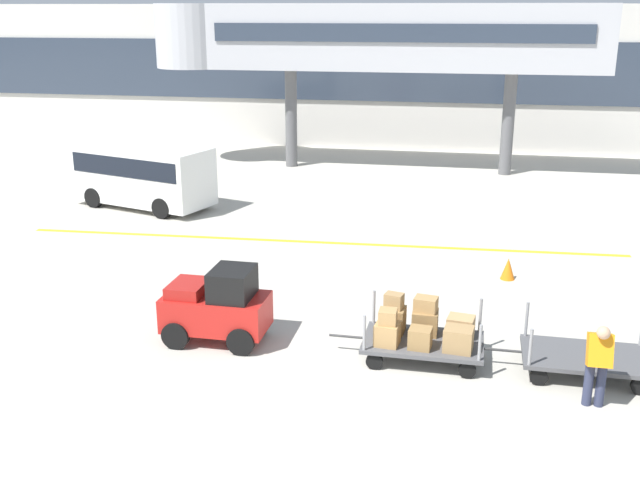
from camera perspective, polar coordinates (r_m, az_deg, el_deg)
ground_plane at (r=12.87m, az=0.78°, el=-13.20°), size 120.00×120.00×0.00m
apron_lead_line at (r=21.72m, az=-0.20°, el=-0.17°), size 17.48×0.90×0.01m
terminal_building at (r=37.08m, az=7.91°, el=12.28°), size 61.68×2.51×6.72m
jet_bridge at (r=31.24m, az=2.84°, el=15.15°), size 18.40×3.00×6.71m
baggage_tug at (r=15.30m, az=-7.85°, el=-5.06°), size 2.12×1.27×1.58m
baggage_cart_lead at (r=14.60m, az=7.82°, el=-6.94°), size 3.01×1.45×1.20m
baggage_cart_middle at (r=14.82m, az=19.62°, el=-8.45°), size 3.01×1.45×1.10m
baggage_handler at (r=13.51m, az=20.51°, el=-8.68°), size 0.40×0.44×1.56m
shuttle_van at (r=26.06m, az=-13.40°, el=5.13°), size 5.15×3.28×2.10m
safety_cone_near at (r=19.31m, az=14.19°, el=-2.14°), size 0.36×0.36×0.55m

